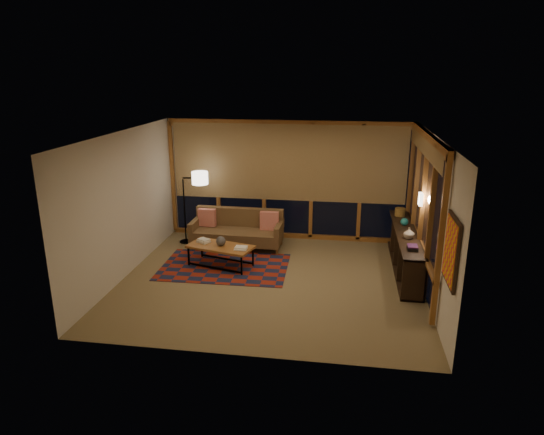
# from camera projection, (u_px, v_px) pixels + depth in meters

# --- Properties ---
(floor) EXTENTS (5.50, 5.00, 0.01)m
(floor) POSITION_uv_depth(u_px,v_px,m) (271.00, 280.00, 9.00)
(floor) COLOR #8F7B56
(floor) RESTS_ON ground
(ceiling) EXTENTS (5.50, 5.00, 0.01)m
(ceiling) POSITION_uv_depth(u_px,v_px,m) (271.00, 134.00, 8.21)
(ceiling) COLOR white
(ceiling) RESTS_ON walls
(walls) EXTENTS (5.51, 5.01, 2.70)m
(walls) POSITION_uv_depth(u_px,v_px,m) (271.00, 211.00, 8.61)
(walls) COLOR silver
(walls) RESTS_ON floor
(window_wall_back) EXTENTS (5.30, 0.16, 2.60)m
(window_wall_back) POSITION_uv_depth(u_px,v_px,m) (288.00, 181.00, 10.90)
(window_wall_back) COLOR #B26522
(window_wall_back) RESTS_ON walls
(window_wall_right) EXTENTS (0.16, 3.70, 2.60)m
(window_wall_right) POSITION_uv_depth(u_px,v_px,m) (422.00, 208.00, 8.78)
(window_wall_right) COLOR #B26522
(window_wall_right) RESTS_ON walls
(wall_art) EXTENTS (0.06, 0.74, 0.94)m
(wall_art) POSITION_uv_depth(u_px,v_px,m) (451.00, 251.00, 6.44)
(wall_art) COLOR red
(wall_art) RESTS_ON walls
(wall_sconce) EXTENTS (0.12, 0.18, 0.22)m
(wall_sconce) POSITION_uv_depth(u_px,v_px,m) (421.00, 199.00, 8.59)
(wall_sconce) COLOR white
(wall_sconce) RESTS_ON walls
(sofa) EXTENTS (1.97, 0.82, 0.80)m
(sofa) POSITION_uv_depth(u_px,v_px,m) (237.00, 230.00, 10.57)
(sofa) COLOR brown
(sofa) RESTS_ON floor
(pillow_left) EXTENTS (0.40, 0.15, 0.39)m
(pillow_left) POSITION_uv_depth(u_px,v_px,m) (207.00, 218.00, 10.74)
(pillow_left) COLOR red
(pillow_left) RESTS_ON sofa
(pillow_right) EXTENTS (0.41, 0.14, 0.40)m
(pillow_right) POSITION_uv_depth(u_px,v_px,m) (269.00, 221.00, 10.51)
(pillow_right) COLOR red
(pillow_right) RESTS_ON sofa
(area_rug) EXTENTS (2.52, 1.72, 0.01)m
(area_rug) POSITION_uv_depth(u_px,v_px,m) (225.00, 267.00, 9.61)
(area_rug) COLOR maroon
(area_rug) RESTS_ON floor
(coffee_table) EXTENTS (1.40, 0.90, 0.43)m
(coffee_table) POSITION_uv_depth(u_px,v_px,m) (221.00, 256.00, 9.61)
(coffee_table) COLOR #B26522
(coffee_table) RESTS_ON floor
(book_stack_a) EXTENTS (0.30, 0.29, 0.07)m
(book_stack_a) POSITION_uv_depth(u_px,v_px,m) (203.00, 241.00, 9.71)
(book_stack_a) COLOR white
(book_stack_a) RESTS_ON coffee_table
(book_stack_b) EXTENTS (0.27, 0.21, 0.05)m
(book_stack_b) POSITION_uv_depth(u_px,v_px,m) (241.00, 248.00, 9.35)
(book_stack_b) COLOR white
(book_stack_b) RESTS_ON coffee_table
(ceramic_pot) EXTENTS (0.26, 0.26, 0.19)m
(ceramic_pot) POSITION_uv_depth(u_px,v_px,m) (221.00, 241.00, 9.53)
(ceramic_pot) COLOR black
(ceramic_pot) RESTS_ON coffee_table
(floor_lamp) EXTENTS (0.59, 0.43, 1.63)m
(floor_lamp) POSITION_uv_depth(u_px,v_px,m) (184.00, 207.00, 10.76)
(floor_lamp) COLOR black
(floor_lamp) RESTS_ON floor
(bookshelf) EXTENTS (0.40, 3.04, 0.76)m
(bookshelf) POSITION_uv_depth(u_px,v_px,m) (404.00, 250.00, 9.48)
(bookshelf) COLOR #352516
(bookshelf) RESTS_ON floor
(basket) EXTENTS (0.28, 0.28, 0.17)m
(basket) POSITION_uv_depth(u_px,v_px,m) (400.00, 212.00, 10.32)
(basket) COLOR #A47834
(basket) RESTS_ON bookshelf
(teal_bowl) EXTENTS (0.19, 0.19, 0.15)m
(teal_bowl) POSITION_uv_depth(u_px,v_px,m) (404.00, 222.00, 9.68)
(teal_bowl) COLOR #1F7A78
(teal_bowl) RESTS_ON bookshelf
(vase) EXTENTS (0.25, 0.25, 0.21)m
(vase) POSITION_uv_depth(u_px,v_px,m) (409.00, 233.00, 8.93)
(vase) COLOR #C0AF96
(vase) RESTS_ON bookshelf
(shelf_book_stack) EXTENTS (0.24, 0.28, 0.07)m
(shelf_book_stack) POSITION_uv_depth(u_px,v_px,m) (413.00, 247.00, 8.41)
(shelf_book_stack) COLOR white
(shelf_book_stack) RESTS_ON bookshelf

